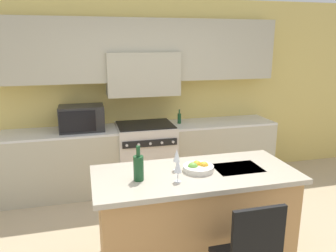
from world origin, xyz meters
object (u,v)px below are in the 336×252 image
object	(u,v)px
wine_bottle	(139,167)
wine_glass_near	(178,166)
fruit_bowl	(198,168)
wine_glass_far	(177,156)
microwave	(82,118)
range_stove	(146,156)
oil_bottle_on_counter	(179,118)

from	to	relation	value
wine_bottle	wine_glass_near	distance (m)	0.34
fruit_bowl	wine_bottle	bearing A→B (deg)	-173.21
wine_bottle	wine_glass_far	distance (m)	0.40
microwave	wine_bottle	size ratio (longest dim) A/B	1.91
wine_glass_near	fruit_bowl	world-z (taller)	wine_glass_near
range_stove	fruit_bowl	xyz separation A→B (m)	(0.16, -1.79, 0.49)
wine_bottle	oil_bottle_on_counter	distance (m)	2.13
wine_glass_far	oil_bottle_on_counter	bearing A→B (deg)	72.76
range_stove	wine_bottle	xyz separation A→B (m)	(-0.41, -1.86, 0.57)
wine_glass_near	microwave	bearing A→B (deg)	111.22
wine_glass_far	fruit_bowl	distance (m)	0.23
range_stove	microwave	bearing A→B (deg)	178.77
fruit_bowl	wine_glass_near	bearing A→B (deg)	-143.04
wine_glass_near	oil_bottle_on_counter	world-z (taller)	wine_glass_near
oil_bottle_on_counter	wine_bottle	bearing A→B (deg)	-115.90
wine_glass_far	oil_bottle_on_counter	distance (m)	1.88
range_stove	wine_bottle	bearing A→B (deg)	-102.36
range_stove	microwave	size ratio (longest dim) A/B	1.61
range_stove	fruit_bowl	bearing A→B (deg)	-85.05
microwave	range_stove	bearing A→B (deg)	-1.23
microwave	oil_bottle_on_counter	xyz separation A→B (m)	(1.39, 0.04, -0.09)
microwave	oil_bottle_on_counter	distance (m)	1.40
wine_glass_far	oil_bottle_on_counter	xyz separation A→B (m)	(0.56, 1.79, -0.08)
microwave	wine_glass_far	world-z (taller)	microwave
wine_bottle	wine_glass_near	world-z (taller)	wine_bottle
fruit_bowl	oil_bottle_on_counter	world-z (taller)	oil_bottle_on_counter
microwave	wine_glass_near	size ratio (longest dim) A/B	2.85
range_stove	wine_glass_near	bearing A→B (deg)	-92.67
range_stove	wine_glass_far	size ratio (longest dim) A/B	4.58
wine_glass_near	wine_glass_far	xyz separation A→B (m)	(0.06, 0.25, 0.00)
wine_glass_far	wine_bottle	bearing A→B (deg)	-160.98
range_stove	microwave	distance (m)	1.06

